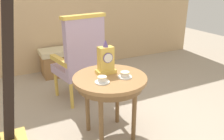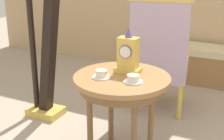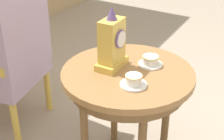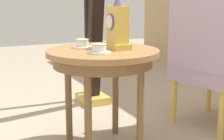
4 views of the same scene
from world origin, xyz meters
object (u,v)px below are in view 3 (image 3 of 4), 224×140
(side_table, at_px, (127,84))
(teacup_left, at_px, (134,81))
(teacup_right, at_px, (150,61))
(mantel_clock, at_px, (112,44))
(armchair, at_px, (10,49))

(side_table, relative_size, teacup_left, 5.25)
(teacup_left, distance_m, teacup_right, 0.24)
(teacup_left, bearing_deg, side_table, 37.07)
(mantel_clock, bearing_deg, armchair, 90.00)
(teacup_right, bearing_deg, mantel_clock, 123.25)
(mantel_clock, distance_m, armchair, 0.78)
(mantel_clock, relative_size, armchair, 0.29)
(side_table, relative_size, teacup_right, 5.29)
(teacup_right, relative_size, armchair, 0.12)
(armchair, bearing_deg, teacup_left, -97.47)
(teacup_right, bearing_deg, teacup_left, -176.85)
(teacup_left, bearing_deg, mantel_clock, 56.59)
(side_table, bearing_deg, teacup_left, -142.93)
(side_table, height_order, teacup_left, teacup_left)
(teacup_right, xyz_separation_m, mantel_clock, (-0.11, 0.17, 0.11))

